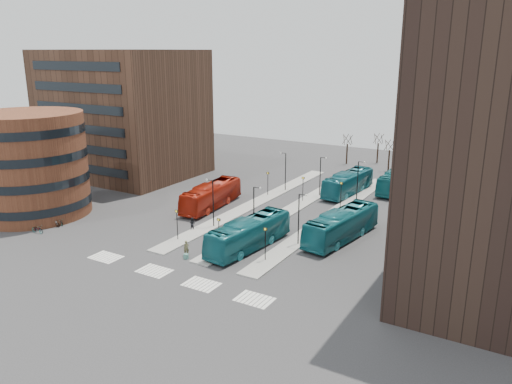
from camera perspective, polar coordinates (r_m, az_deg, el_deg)
The scene contains 23 objects.
ground at distance 49.74m, azimuth -13.78°, elevation -10.66°, with size 160.00×160.00×0.00m, color #2D2D30.
island_left at distance 74.29m, azimuth 0.11°, elevation -1.17°, with size 2.50×45.00×0.15m, color gray.
island_mid at distance 71.58m, azimuth 4.26°, elevation -1.88°, with size 2.50×45.00×0.15m, color gray.
island_right at distance 69.28m, azimuth 8.71°, elevation -2.63°, with size 2.50×45.00×0.15m, color gray.
suitcase at distance 55.16m, azimuth -8.00°, elevation -7.30°, with size 0.45×0.36×0.57m, color #1C359C.
red_bus at distance 71.87m, azimuth -5.12°, elevation -0.40°, with size 2.99×12.79×3.56m, color #A01C0C.
teal_bus_a at distance 56.91m, azimuth -0.81°, elevation -4.77°, with size 2.98×12.75×3.55m, color #15606A.
teal_bus_b at distance 79.80m, azimuth 10.47°, elevation 1.04°, with size 2.99×12.80×3.56m, color #155F6D.
teal_bus_c at distance 60.34m, azimuth 9.77°, elevation -3.73°, with size 3.09×13.19×3.67m, color #166671.
teal_bus_d at distance 83.24m, azimuth 15.84°, elevation 1.29°, with size 2.95×12.60×3.51m, color #146268.
traveller at distance 55.80m, azimuth -7.96°, elevation -6.38°, with size 0.62×0.41×1.71m, color brown.
commuter_a at distance 63.50m, azimuth -7.30°, elevation -3.60°, with size 0.79×0.62×1.63m, color black.
commuter_b at distance 58.74m, azimuth -0.32°, elevation -5.10°, with size 0.96×0.40×1.64m, color black.
commuter_c at distance 60.40m, azimuth 1.93°, elevation -4.54°, with size 1.01×0.58×1.57m, color black.
bicycle_near at distance 67.68m, azimuth -23.70°, elevation -3.91°, with size 0.66×1.90×1.00m, color gray.
bicycle_mid at distance 69.07m, azimuth -22.03°, elevation -3.34°, with size 0.46×1.63×0.98m, color gray.
bicycle_far at distance 69.56m, azimuth -21.50°, elevation -3.22°, with size 0.55×1.58×0.83m, color gray.
crosswalk_stripes at distance 51.30m, azimuth -9.22°, elevation -9.54°, with size 22.35×2.40×0.01m.
round_building at distance 74.28m, azimuth -24.44°, elevation 2.90°, with size 15.16×15.16×14.00m.
office_block at distance 93.40m, azimuth -14.86°, elevation 8.68°, with size 25.00×20.12×22.00m.
sign_poles at distance 65.13m, azimuth 1.24°, elevation -1.49°, with size 12.45×22.12×3.65m.
lamp_posts at distance 68.59m, azimuth 4.05°, elevation 0.39°, with size 14.04×20.24×6.12m.
bare_trees at distance 100.22m, azimuth 13.00°, elevation 4.46°, with size 10.97×8.14×5.90m.
Camera 1 is at (31.95, -31.26, 21.82)m, focal length 35.00 mm.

